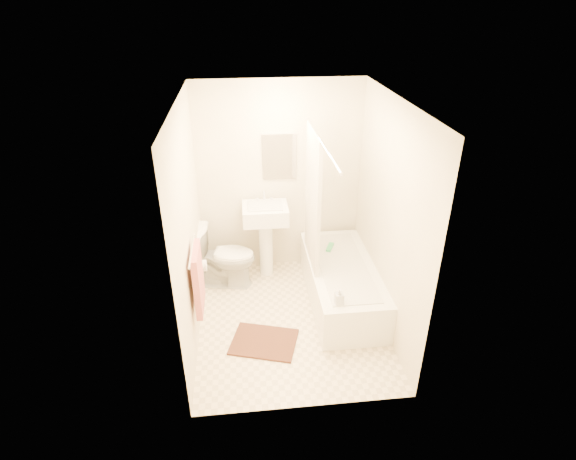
{
  "coord_description": "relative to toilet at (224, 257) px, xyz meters",
  "views": [
    {
      "loc": [
        -0.46,
        -3.93,
        3.24
      ],
      "look_at": [
        0.0,
        0.25,
        1.0
      ],
      "focal_mm": 28.0,
      "sensor_mm": 36.0,
      "label": 1
    }
  ],
  "objects": [
    {
      "name": "floor",
      "position": [
        0.73,
        -0.8,
        -0.38
      ],
      "size": [
        2.4,
        2.4,
        0.0
      ],
      "primitive_type": "plane",
      "color": "beige",
      "rests_on": "ground"
    },
    {
      "name": "bath_mat",
      "position": [
        0.41,
        -1.14,
        -0.37
      ],
      "size": [
        0.77,
        0.66,
        0.02
      ],
      "primitive_type": "cube",
      "rotation": [
        0.0,
        0.0,
        -0.29
      ],
      "color": "#48231E",
      "rests_on": "floor"
    },
    {
      "name": "ceiling",
      "position": [
        0.73,
        -0.8,
        2.02
      ],
      "size": [
        2.4,
        2.4,
        0.0
      ],
      "primitive_type": "plane",
      "color": "white",
      "rests_on": "ground"
    },
    {
      "name": "bathtub",
      "position": [
        1.36,
        -0.5,
        -0.15
      ],
      "size": [
        0.74,
        1.68,
        0.47
      ],
      "primitive_type": null,
      "color": "white",
      "rests_on": "floor"
    },
    {
      "name": "sink",
      "position": [
        0.53,
        0.15,
        0.15
      ],
      "size": [
        0.55,
        0.44,
        1.06
      ],
      "primitive_type": null,
      "rotation": [
        0.0,
        0.0,
        -0.01
      ],
      "color": "white",
      "rests_on": "floor"
    },
    {
      "name": "wall_left",
      "position": [
        -0.27,
        -0.8,
        0.82
      ],
      "size": [
        0.02,
        2.4,
        2.4
      ],
      "primitive_type": "cube",
      "color": "beige",
      "rests_on": "ground"
    },
    {
      "name": "wall_right",
      "position": [
        1.73,
        -0.8,
        0.82
      ],
      "size": [
        0.02,
        2.4,
        2.4
      ],
      "primitive_type": "cube",
      "color": "beige",
      "rests_on": "ground"
    },
    {
      "name": "curtain_rod",
      "position": [
        1.03,
        -0.7,
        1.62
      ],
      "size": [
        0.03,
        1.7,
        0.03
      ],
      "primitive_type": "cylinder",
      "rotation": [
        1.57,
        0.0,
        0.0
      ],
      "color": "silver",
      "rests_on": "wall_back"
    },
    {
      "name": "scrub_brush",
      "position": [
        1.29,
        -0.11,
        0.11
      ],
      "size": [
        0.13,
        0.2,
        0.04
      ],
      "primitive_type": "cube",
      "rotation": [
        0.0,
        0.0,
        -0.42
      ],
      "color": "#43BE68",
      "rests_on": "bathtub"
    },
    {
      "name": "shower_curtain",
      "position": [
        1.03,
        -0.3,
        0.84
      ],
      "size": [
        0.04,
        0.8,
        1.55
      ],
      "primitive_type": "cube",
      "color": "silver",
      "rests_on": "curtain_rod"
    },
    {
      "name": "towel_bar",
      "position": [
        -0.23,
        -1.05,
        0.72
      ],
      "size": [
        0.02,
        0.6,
        0.02
      ],
      "primitive_type": "cylinder",
      "rotation": [
        1.57,
        0.0,
        0.0
      ],
      "color": "silver",
      "rests_on": "wall_left"
    },
    {
      "name": "towel",
      "position": [
        -0.2,
        -1.05,
        0.4
      ],
      "size": [
        0.06,
        0.45,
        0.66
      ],
      "primitive_type": "cube",
      "color": "#CC7266",
      "rests_on": "towel_bar"
    },
    {
      "name": "toilet_paper",
      "position": [
        -0.2,
        -0.68,
        0.32
      ],
      "size": [
        0.11,
        0.12,
        0.12
      ],
      "primitive_type": "cylinder",
      "rotation": [
        0.0,
        1.57,
        0.0
      ],
      "color": "white",
      "rests_on": "wall_left"
    },
    {
      "name": "soap_bottle",
      "position": [
        1.17,
        -1.19,
        0.18
      ],
      "size": [
        0.09,
        0.09,
        0.18
      ],
      "primitive_type": "imported",
      "rotation": [
        0.0,
        0.0,
        0.04
      ],
      "color": "white",
      "rests_on": "bathtub"
    },
    {
      "name": "mirror",
      "position": [
        0.73,
        0.38,
        1.12
      ],
      "size": [
        0.4,
        0.03,
        0.55
      ],
      "primitive_type": "cube",
      "color": "white",
      "rests_on": "wall_back"
    },
    {
      "name": "toilet",
      "position": [
        0.0,
        0.0,
        0.0
      ],
      "size": [
        0.84,
        0.57,
        0.77
      ],
      "primitive_type": "imported",
      "rotation": [
        0.0,
        0.0,
        1.4
      ],
      "color": "silver",
      "rests_on": "floor"
    },
    {
      "name": "wall_back",
      "position": [
        0.73,
        0.4,
        0.82
      ],
      "size": [
        2.0,
        0.02,
        2.4
      ],
      "primitive_type": "cube",
      "color": "beige",
      "rests_on": "ground"
    }
  ]
}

